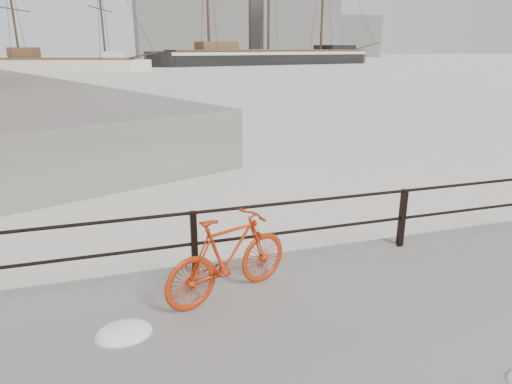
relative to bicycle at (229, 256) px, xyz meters
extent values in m
plane|color=white|center=(3.16, 0.86, -0.93)|extent=(400.00, 400.00, 0.00)
imported|color=#B52E0C|center=(0.00, 0.00, 0.00)|extent=(1.89, 0.98, 1.16)
ellipsoid|color=white|center=(-1.41, -0.50, -0.46)|extent=(0.67, 0.52, 0.24)
cube|color=gray|center=(23.16, 140.86, 8.07)|extent=(32.00, 18.00, 18.00)
cube|color=gray|center=(58.16, 145.86, 11.07)|extent=(26.00, 20.00, 24.00)
cube|color=gray|center=(81.16, 150.86, 6.07)|extent=(20.00, 16.00, 14.00)
camera|label=1|loc=(-1.29, -5.36, 2.65)|focal=32.00mm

